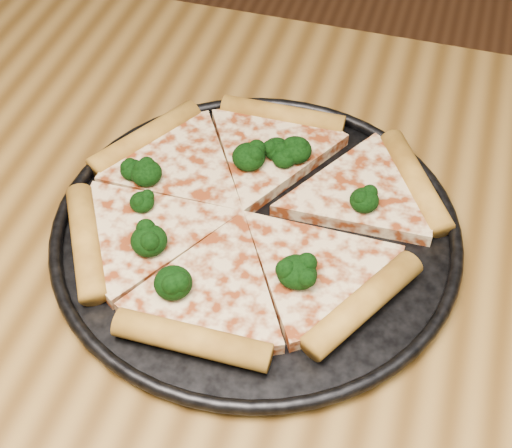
# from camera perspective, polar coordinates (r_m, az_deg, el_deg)

# --- Properties ---
(dining_table) EXTENTS (1.20, 0.90, 0.75)m
(dining_table) POSITION_cam_1_polar(r_m,az_deg,el_deg) (0.68, -1.48, -13.17)
(dining_table) COLOR brown
(dining_table) RESTS_ON ground
(pizza_pan) EXTENTS (0.36, 0.36, 0.02)m
(pizza_pan) POSITION_cam_1_polar(r_m,az_deg,el_deg) (0.66, -0.00, -0.49)
(pizza_pan) COLOR black
(pizza_pan) RESTS_ON dining_table
(pizza) EXTENTS (0.34, 0.30, 0.02)m
(pizza) POSITION_cam_1_polar(r_m,az_deg,el_deg) (0.66, -0.62, 0.92)
(pizza) COLOR #E2C28A
(pizza) RESTS_ON pizza_pan
(broccoli_florets) EXTENTS (0.23, 0.21, 0.02)m
(broccoli_florets) POSITION_cam_1_polar(r_m,az_deg,el_deg) (0.65, -1.60, 1.04)
(broccoli_florets) COLOR black
(broccoli_florets) RESTS_ON pizza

